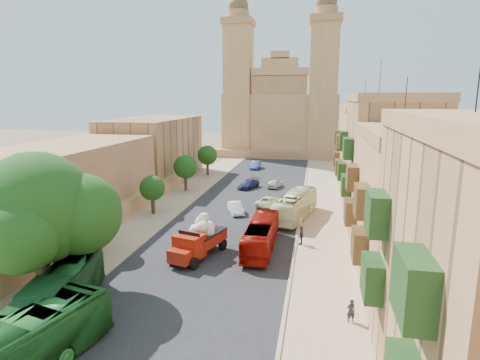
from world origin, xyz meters
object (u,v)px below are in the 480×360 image
at_px(ficus_tree, 38,213).
at_px(olive_pickup, 277,211).
at_px(car_white_b, 275,183).
at_px(pedestrian_c, 301,235).
at_px(car_dkblue, 249,184).
at_px(street_tree_d, 207,155).
at_px(car_blue_b, 255,165).
at_px(pedestrian_a, 351,311).
at_px(church, 282,114).
at_px(street_tree_a, 97,213).
at_px(red_truck, 198,239).
at_px(bus_cream_east, 296,206).
at_px(car_blue_a, 195,239).
at_px(bus_red_east, 261,235).
at_px(street_tree_c, 185,167).
at_px(bus_green_south, 7,357).
at_px(street_tree_b, 152,188).
at_px(bus_green_north, 55,300).
at_px(car_white_a, 236,208).
at_px(car_cream, 269,201).

xyz_separation_m(ficus_tree, olive_pickup, (13.91, 20.46, -4.99)).
xyz_separation_m(car_white_b, pedestrian_c, (4.89, -23.38, 0.26)).
distance_m(olive_pickup, car_dkblue, 15.82).
bearing_deg(pedestrian_c, car_dkblue, -152.69).
xyz_separation_m(street_tree_d, pedestrian_c, (17.50, -30.99, -2.61)).
bearing_deg(car_blue_b, pedestrian_a, -72.37).
height_order(church, street_tree_a, church).
xyz_separation_m(red_truck, bus_cream_east, (7.51, 12.83, -0.15)).
xyz_separation_m(car_blue_a, car_white_b, (4.76, 25.14, 0.09)).
bearing_deg(bus_red_east, street_tree_c, -56.36).
height_order(red_truck, bus_green_south, red_truck).
height_order(car_white_b, car_blue_b, car_blue_b).
distance_m(bus_cream_east, car_dkblue, 15.94).
xyz_separation_m(street_tree_b, bus_green_north, (3.50, -23.00, -1.54)).
bearing_deg(red_truck, pedestrian_a, -33.92).
bearing_deg(car_white_a, olive_pickup, -38.45).
distance_m(olive_pickup, car_blue_a, 11.37).
xyz_separation_m(red_truck, olive_pickup, (5.51, 12.00, -0.70)).
bearing_deg(bus_green_south, street_tree_a, 120.62).
relative_size(bus_red_east, car_white_a, 2.44).
bearing_deg(church, bus_green_south, -93.56).
bearing_deg(street_tree_d, red_truck, -75.79).
height_order(ficus_tree, street_tree_a, ficus_tree).
bearing_deg(car_dkblue, car_cream, -45.21).
bearing_deg(car_white_b, car_blue_b, -55.28).
relative_size(ficus_tree, car_cream, 2.19).
relative_size(car_cream, car_white_b, 1.22).
bearing_deg(church, car_dkblue, -91.79).
bearing_deg(church, red_truck, -90.87).
relative_size(church, ficus_tree, 3.64).
height_order(street_tree_a, bus_red_east, street_tree_a).
distance_m(street_tree_b, pedestrian_a, 28.82).
bearing_deg(street_tree_b, bus_red_east, -32.36).
bearing_deg(bus_green_north, red_truck, 52.70).
distance_m(car_white_a, car_cream, 5.25).
bearing_deg(street_tree_a, street_tree_d, 90.00).
height_order(red_truck, car_white_a, red_truck).
bearing_deg(red_truck, olive_pickup, 65.33).
height_order(bus_green_north, pedestrian_c, bus_green_north).
relative_size(street_tree_d, pedestrian_c, 2.91).
height_order(car_white_a, pedestrian_a, pedestrian_a).
height_order(street_tree_b, car_dkblue, street_tree_b).
xyz_separation_m(bus_green_south, pedestrian_a, (16.17, 8.78, -0.81)).
bearing_deg(pedestrian_c, bus_cream_east, -167.29).
bearing_deg(street_tree_b, red_truck, -52.03).
distance_m(street_tree_b, car_white_b, 20.82).
bearing_deg(car_cream, bus_green_south, 94.48).
height_order(car_dkblue, car_blue_b, car_blue_b).
xyz_separation_m(red_truck, bus_green_south, (-4.16, -16.86, -0.06)).
height_order(olive_pickup, car_cream, olive_pickup).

